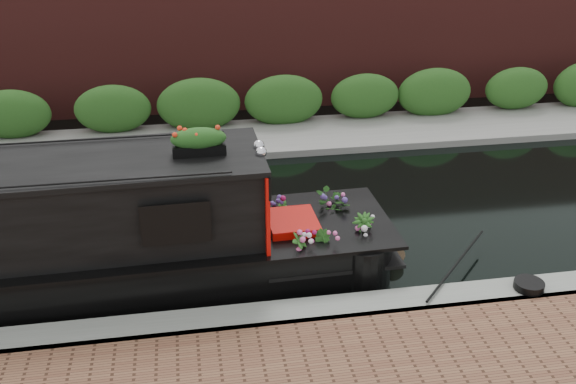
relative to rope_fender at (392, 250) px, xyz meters
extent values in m
plane|color=black|center=(-3.15, 1.76, -0.17)|extent=(80.00, 80.00, 0.00)
cube|color=gray|center=(-3.15, -1.54, -0.17)|extent=(40.00, 0.60, 0.50)
cube|color=gray|center=(-3.15, 5.96, -0.17)|extent=(40.00, 2.40, 0.34)
cube|color=#27561C|center=(-3.15, 6.86, -0.17)|extent=(40.00, 1.10, 2.80)
cube|color=#541F1C|center=(-3.15, 8.96, -0.17)|extent=(40.00, 1.00, 8.00)
cube|color=red|center=(-2.29, 0.00, 1.26)|extent=(0.10, 1.76, 1.36)
cube|color=black|center=(-3.62, -0.89, 1.34)|extent=(0.90, 0.05, 0.55)
cube|color=red|center=(-1.76, 0.00, 0.53)|extent=(0.82, 0.92, 0.50)
sphere|color=white|center=(-2.28, -0.14, 2.05)|extent=(0.18, 0.18, 0.18)
sphere|color=white|center=(-2.28, 0.14, 2.05)|extent=(0.18, 0.18, 0.18)
cube|color=black|center=(-3.21, 0.00, 2.10)|extent=(0.81, 0.26, 0.16)
ellipsoid|color=red|center=(-3.21, 0.00, 2.30)|extent=(0.89, 0.26, 0.24)
imported|color=#26591D|center=(-1.78, -0.69, 0.58)|extent=(0.36, 0.38, 0.59)
imported|color=#26591D|center=(-1.38, -0.62, 0.56)|extent=(0.38, 0.39, 0.55)
imported|color=#26591D|center=(-0.92, 0.56, 0.62)|extent=(0.78, 0.75, 0.66)
imported|color=#26591D|center=(-0.66, -0.34, 0.61)|extent=(0.49, 0.49, 0.64)
imported|color=#26591D|center=(-1.80, 0.68, 0.54)|extent=(0.31, 0.33, 0.52)
cylinder|color=brown|center=(0.00, 0.00, 0.00)|extent=(0.34, 0.41, 0.34)
cylinder|color=black|center=(1.69, -1.58, 0.14)|extent=(0.46, 0.46, 0.12)
camera|label=1|loc=(-3.36, -9.14, 5.78)|focal=40.00mm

